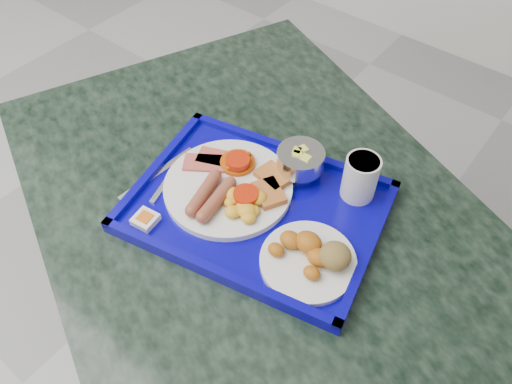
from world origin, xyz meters
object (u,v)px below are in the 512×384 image
Objects in this scene: fruit_bowl at (300,160)px; table at (265,272)px; main_plate at (231,187)px; juice_cup at (361,177)px; tray at (256,208)px; bread_plate at (312,257)px.

table is at bearing -84.54° from fruit_bowl.
main_plate is at bearing 178.22° from table.
table is at bearing -124.76° from juice_cup.
tray is 0.20m from juice_cup.
fruit_bowl is at bearing -166.15° from juice_cup.
bread_plate is 0.21m from fruit_bowl.
table is at bearing -9.63° from tray.
tray is at bearing -98.34° from fruit_bowl.
juice_cup reaches higher than tray.
bread_plate is at bearing -14.94° from table.
bread_plate is at bearing -48.69° from fruit_bowl.
tray is 2.09× the size of main_plate.
table is 0.27m from fruit_bowl.
table is 5.58× the size of main_plate.
juice_cup is at bearing 13.85° from fruit_bowl.
juice_cup is (0.10, 0.15, 0.25)m from table.
tray reaches higher than table.
table is 0.31m from juice_cup.
juice_cup is at bearing 47.54° from tray.
tray is at bearing -132.46° from juice_cup.
juice_cup is (-0.02, 0.18, 0.03)m from bread_plate.
tray is at bearing 2.13° from main_plate.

